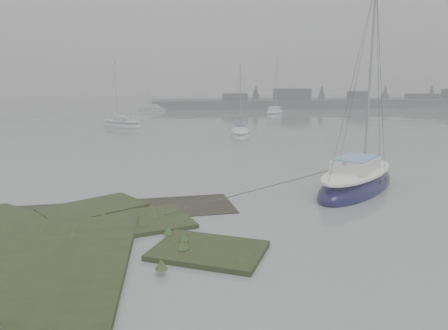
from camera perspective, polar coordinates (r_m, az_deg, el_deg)
ground at (r=44.06m, az=-5.88°, el=4.29°), size 160.00×160.00×0.00m
far_shoreline at (r=80.53m, az=13.42°, el=7.99°), size 60.00×8.00×4.15m
sailboat_main at (r=22.89m, az=16.92°, el=-2.23°), size 7.09×7.39×10.89m
sailboat_white at (r=40.33m, az=2.12°, el=3.98°), size 2.31×5.31×7.26m
sailboat_far_a at (r=49.31m, az=-13.14°, el=5.12°), size 5.47×5.01×7.90m
sailboat_far_b at (r=60.05m, az=6.61°, el=6.51°), size 4.26×6.75×9.06m
sailboat_far_c at (r=71.09m, az=-9.40°, el=7.16°), size 4.79×2.58×6.43m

